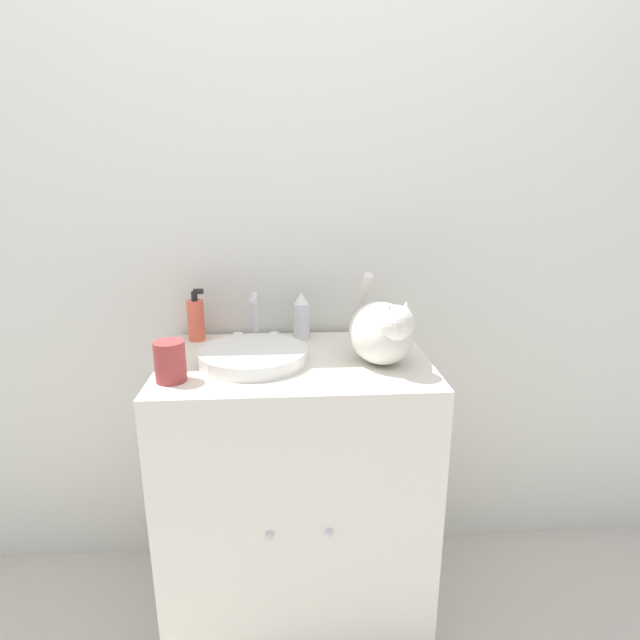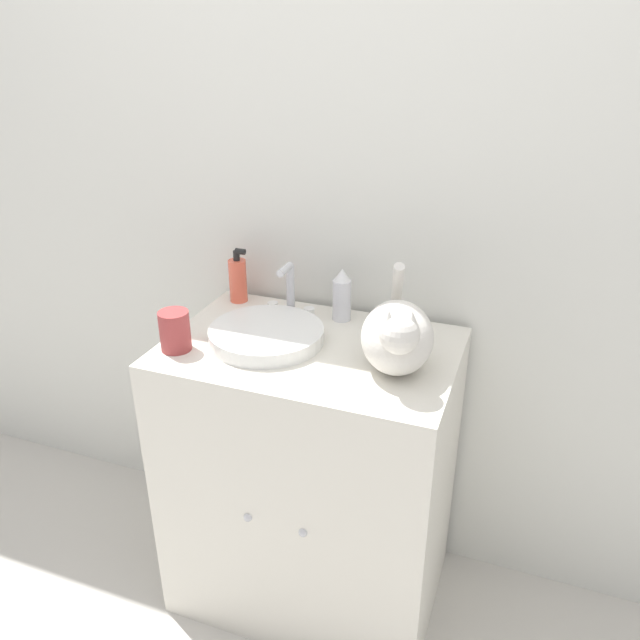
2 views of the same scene
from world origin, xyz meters
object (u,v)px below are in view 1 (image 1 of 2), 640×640
at_px(soap_bottle, 196,319).
at_px(spray_bottle, 301,317).
at_px(cup, 170,361).
at_px(cat, 382,331).

distance_m(soap_bottle, spray_bottle, 0.34).
bearing_deg(cup, spray_bottle, 43.06).
bearing_deg(soap_bottle, cat, -24.36).
height_order(cat, cup, cat).
relative_size(soap_bottle, cup, 1.59).
distance_m(cat, spray_bottle, 0.33).
bearing_deg(soap_bottle, spray_bottle, -2.80).
relative_size(cat, cup, 3.08).
bearing_deg(spray_bottle, cat, -47.14).
bearing_deg(cat, soap_bottle, -129.75).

